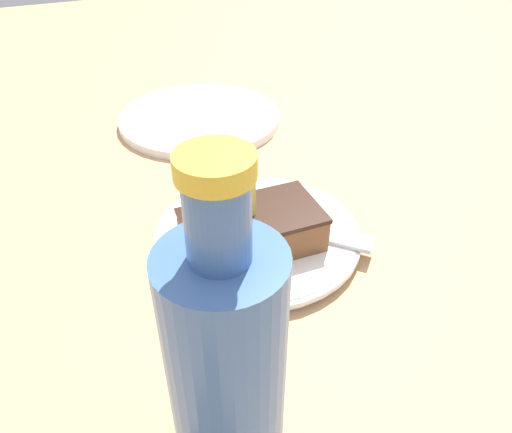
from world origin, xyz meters
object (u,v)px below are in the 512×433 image
object	(u,v)px
plate	(256,236)
bottle	(226,355)
cake_slice	(252,229)
fork	(310,231)
side_plate	(200,118)

from	to	relation	value
plate	bottle	xyz separation A→B (m)	(-0.21, 0.10, 0.09)
cake_slice	bottle	xyz separation A→B (m)	(-0.19, 0.09, 0.06)
bottle	fork	bearing A→B (deg)	-40.98
plate	fork	bearing A→B (deg)	-113.99
plate	fork	world-z (taller)	fork
plate	side_plate	size ratio (longest dim) A/B	0.89
side_plate	fork	bearing A→B (deg)	-176.18
cake_slice	fork	xyz separation A→B (m)	(-0.00, -0.07, -0.02)
plate	bottle	world-z (taller)	bottle
cake_slice	bottle	size ratio (longest dim) A/B	0.59
cake_slice	bottle	bearing A→B (deg)	153.63
side_plate	bottle	bearing A→B (deg)	165.40
cake_slice	side_plate	xyz separation A→B (m)	(0.33, -0.04, -0.03)
cake_slice	fork	size ratio (longest dim) A/B	1.09
plate	side_plate	distance (m)	0.32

